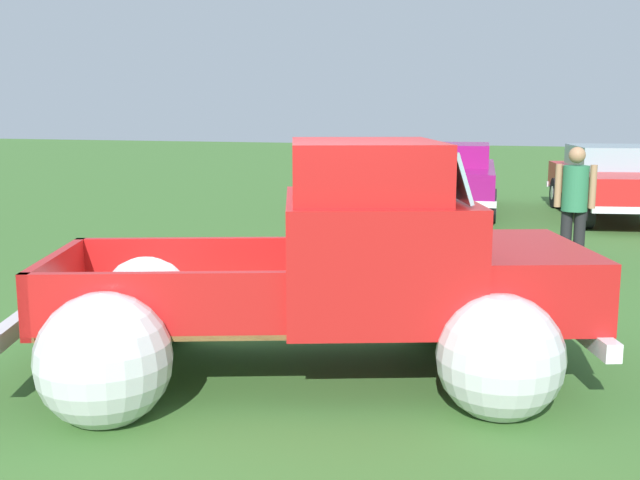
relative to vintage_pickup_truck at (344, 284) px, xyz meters
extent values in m
plane|color=#3D6B2D|center=(-0.37, -0.13, -0.76)|extent=(80.00, 80.00, 0.00)
cylinder|color=black|center=(0.72, 1.17, -0.38)|extent=(0.79, 0.46, 0.76)
cylinder|color=silver|center=(0.72, 1.17, -0.38)|extent=(0.40, 0.33, 0.34)
cylinder|color=black|center=(1.29, -0.48, -0.38)|extent=(0.79, 0.46, 0.76)
cylinder|color=silver|center=(1.29, -0.48, -0.38)|extent=(0.40, 0.33, 0.34)
cylinder|color=black|center=(-1.93, 0.26, -0.38)|extent=(0.79, 0.46, 0.76)
cylinder|color=silver|center=(-1.93, 0.26, -0.38)|extent=(0.40, 0.33, 0.34)
cylinder|color=black|center=(-1.36, -1.39, -0.38)|extent=(0.79, 0.46, 0.76)
cylinder|color=silver|center=(-1.36, -1.39, -0.38)|extent=(0.40, 0.33, 0.34)
sphere|color=silver|center=(-1.94, 0.30, -0.32)|extent=(1.22, 1.22, 0.96)
sphere|color=silver|center=(-1.34, -1.44, -0.32)|extent=(1.22, 1.22, 0.96)
cube|color=olive|center=(-1.27, -0.44, -0.22)|extent=(2.44, 2.12, 0.04)
cube|color=red|center=(-1.50, 0.25, 0.01)|extent=(1.96, 0.74, 0.50)
cube|color=red|center=(-1.03, -1.13, 0.01)|extent=(1.96, 0.74, 0.50)
cube|color=red|center=(-0.33, -0.12, 0.01)|extent=(0.58, 1.48, 0.50)
cube|color=red|center=(-2.20, -0.76, 0.01)|extent=(0.58, 1.48, 0.50)
cube|color=red|center=(0.25, 0.09, 0.24)|extent=(1.92, 2.08, 0.95)
cube|color=red|center=(0.15, 0.05, 0.94)|extent=(1.59, 1.83, 0.45)
cube|color=#8CADB7|center=(0.76, 0.26, 0.92)|extent=(0.62, 1.43, 0.38)
cube|color=red|center=(1.24, 0.43, 0.04)|extent=(1.71, 1.94, 0.55)
sphere|color=silver|center=(0.71, 1.20, -0.34)|extent=(1.17, 1.17, 0.92)
sphere|color=silver|center=(1.30, -0.51, -0.34)|extent=(1.17, 1.17, 0.92)
cube|color=silver|center=(-2.48, -0.86, -0.30)|extent=(0.76, 1.91, 0.14)
cube|color=silver|center=(1.75, 0.60, -0.30)|extent=(0.76, 1.91, 0.14)
sphere|color=red|center=(-2.70, -0.10, -0.12)|extent=(0.14, 0.14, 0.11)
cylinder|color=black|center=(0.49, 8.88, -0.43)|extent=(0.26, 0.67, 0.66)
cylinder|color=silver|center=(0.49, 8.88, -0.43)|extent=(0.24, 0.31, 0.30)
cylinder|color=black|center=(-1.15, 8.74, -0.43)|extent=(0.26, 0.67, 0.66)
cylinder|color=silver|center=(-1.15, 8.74, -0.43)|extent=(0.24, 0.31, 0.30)
cylinder|color=black|center=(0.25, 11.73, -0.43)|extent=(0.26, 0.67, 0.66)
cylinder|color=silver|center=(0.25, 11.73, -0.43)|extent=(0.24, 0.31, 0.30)
cylinder|color=black|center=(-1.40, 11.59, -0.43)|extent=(0.26, 0.67, 0.66)
cylinder|color=silver|center=(-1.40, 11.59, -0.43)|extent=(0.24, 0.31, 0.30)
cube|color=#8C1466|center=(-0.45, 10.23, -0.05)|extent=(2.15, 4.61, 0.55)
cube|color=#8C1466|center=(-0.47, 10.41, 0.45)|extent=(1.69, 2.00, 0.45)
cube|color=silver|center=(-0.64, 12.42, -0.31)|extent=(1.83, 0.26, 0.12)
cube|color=silver|center=(-0.26, 8.05, -0.31)|extent=(1.83, 0.26, 0.12)
cylinder|color=black|center=(2.22, 8.71, -0.43)|extent=(0.31, 0.68, 0.66)
cylinder|color=silver|center=(2.22, 8.71, -0.43)|extent=(0.26, 0.33, 0.30)
cylinder|color=black|center=(3.29, 11.88, -0.43)|extent=(0.31, 0.68, 0.66)
cylinder|color=silver|center=(3.29, 11.88, -0.43)|extent=(0.26, 0.33, 0.30)
cylinder|color=black|center=(1.70, 11.59, -0.43)|extent=(0.31, 0.68, 0.66)
cylinder|color=silver|center=(1.70, 11.59, -0.43)|extent=(0.26, 0.33, 0.30)
cube|color=red|center=(2.75, 10.29, -0.05)|extent=(2.52, 4.82, 0.55)
cube|color=#8CADB7|center=(2.72, 10.47, 0.45)|extent=(1.82, 2.16, 0.45)
cube|color=silver|center=(2.36, 12.51, -0.31)|extent=(1.79, 0.42, 0.12)
cylinder|color=black|center=(1.98, 4.82, -0.35)|extent=(0.16, 0.16, 0.81)
cylinder|color=black|center=(1.81, 4.83, -0.35)|extent=(0.16, 0.16, 0.81)
cylinder|color=#2D724C|center=(1.89, 4.82, 0.36)|extent=(0.36, 0.36, 0.61)
cylinder|color=#A87A56|center=(2.11, 4.81, 0.39)|extent=(0.10, 0.10, 0.58)
cylinder|color=#A87A56|center=(1.67, 4.84, 0.39)|extent=(0.10, 0.10, 0.58)
sphere|color=#A87A56|center=(1.89, 4.82, 0.80)|extent=(0.24, 0.24, 0.22)
camera|label=1|loc=(1.59, -5.86, 1.42)|focal=42.74mm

